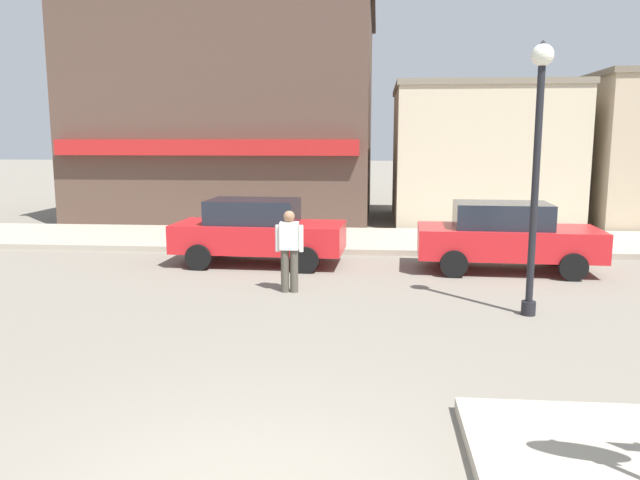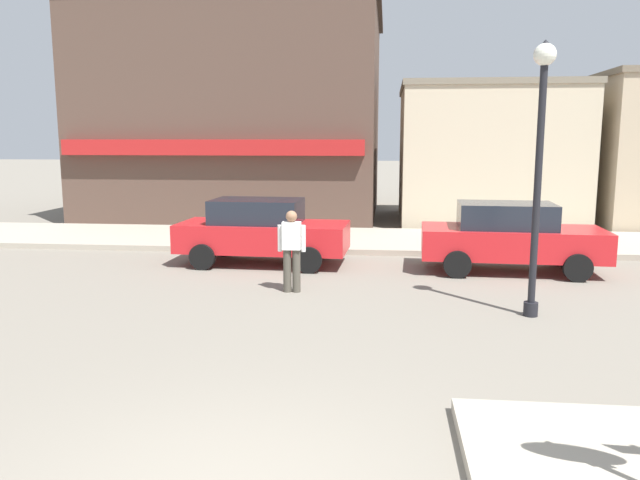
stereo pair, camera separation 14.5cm
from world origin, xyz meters
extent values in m
cube|color=#A89E8C|center=(0.00, 13.26, 0.07)|extent=(80.00, 4.00, 0.15)
cylinder|color=black|center=(3.73, 6.03, 2.10)|extent=(0.12, 0.12, 4.20)
cylinder|color=black|center=(3.73, 6.03, 0.12)|extent=(0.24, 0.24, 0.24)
sphere|color=white|center=(3.73, 6.03, 4.31)|extent=(0.36, 0.36, 0.36)
cone|color=black|center=(3.73, 6.03, 4.45)|extent=(0.32, 0.32, 0.18)
cube|color=red|center=(-1.66, 9.92, 0.67)|extent=(4.07, 1.86, 0.66)
cube|color=#1E232D|center=(-1.81, 9.93, 1.28)|extent=(2.13, 1.48, 0.56)
cylinder|color=black|center=(-0.38, 10.72, 0.30)|extent=(0.61, 0.20, 0.60)
cylinder|color=black|center=(-0.45, 9.02, 0.30)|extent=(0.61, 0.20, 0.60)
cylinder|color=black|center=(-2.86, 10.82, 0.30)|extent=(0.61, 0.20, 0.60)
cylinder|color=black|center=(-2.93, 9.12, 0.30)|extent=(0.61, 0.20, 0.60)
cube|color=red|center=(4.08, 9.67, 0.67)|extent=(4.07, 1.87, 0.66)
cube|color=#1E232D|center=(3.93, 9.67, 1.28)|extent=(2.14, 1.48, 0.56)
cylinder|color=black|center=(5.35, 10.46, 0.30)|extent=(0.61, 0.21, 0.60)
cylinder|color=black|center=(5.28, 8.77, 0.30)|extent=(0.61, 0.21, 0.60)
cylinder|color=black|center=(2.88, 10.57, 0.30)|extent=(0.61, 0.21, 0.60)
cylinder|color=black|center=(2.80, 8.87, 0.30)|extent=(0.61, 0.21, 0.60)
cylinder|color=#4C473D|center=(-0.48, 7.26, 0.42)|extent=(0.16, 0.16, 0.85)
cylinder|color=#4C473D|center=(-0.66, 7.26, 0.42)|extent=(0.16, 0.16, 0.85)
cube|color=white|center=(-0.57, 7.26, 1.12)|extent=(0.36, 0.23, 0.54)
sphere|color=#9E7051|center=(-0.57, 7.26, 1.50)|extent=(0.22, 0.22, 0.22)
cylinder|color=white|center=(-0.34, 7.27, 1.07)|extent=(0.09, 0.09, 0.52)
cylinder|color=white|center=(-0.80, 7.26, 1.07)|extent=(0.09, 0.09, 0.52)
cube|color=brown|center=(-4.38, 20.00, 3.83)|extent=(10.38, 9.47, 7.67)
cube|color=#B21E1E|center=(-4.38, 15.11, 2.70)|extent=(9.86, 0.40, 0.50)
cube|color=#352721|center=(-4.38, 20.00, 7.79)|extent=(10.69, 9.76, 0.24)
cube|color=beige|center=(4.77, 18.59, 2.32)|extent=(6.01, 5.94, 4.64)
cube|color=gray|center=(4.77, 18.59, 4.74)|extent=(6.13, 6.06, 0.20)
camera|label=1|loc=(1.11, -4.58, 2.99)|focal=35.00mm
camera|label=2|loc=(1.26, -4.56, 2.99)|focal=35.00mm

